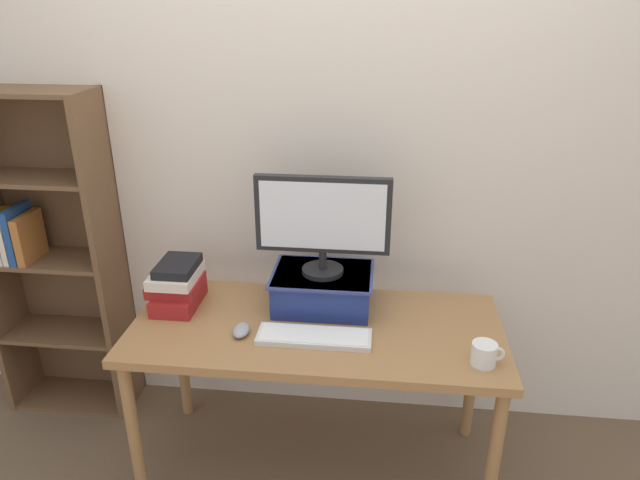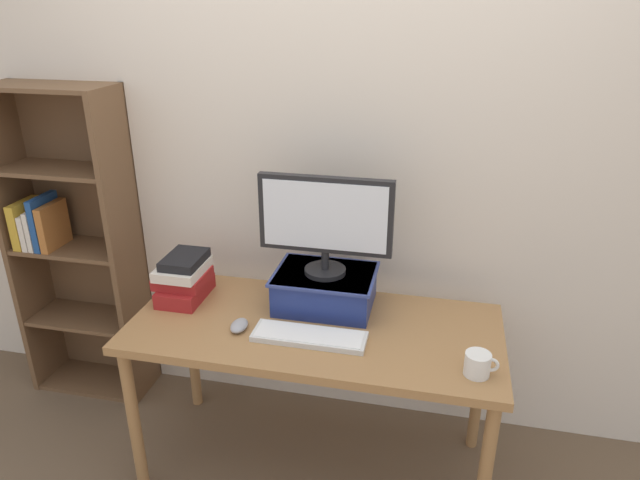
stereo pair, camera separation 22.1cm
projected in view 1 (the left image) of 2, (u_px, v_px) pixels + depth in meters
name	position (u px, v px, depth m)	size (l,w,h in m)	color
ground_plane	(316.00, 464.00, 2.58)	(12.00, 12.00, 0.00)	brown
back_wall	(329.00, 155.00, 2.53)	(7.00, 0.08, 2.60)	beige
desk	(316.00, 342.00, 2.32)	(1.49, 0.66, 0.73)	#9E7042
bookshelf_unit	(51.00, 255.00, 2.71)	(0.61, 0.28, 1.59)	brown
riser_box	(323.00, 288.00, 2.41)	(0.42, 0.32, 0.15)	navy
computer_monitor	(323.00, 220.00, 2.28)	(0.55, 0.17, 0.42)	black
keyboard	(314.00, 337.00, 2.19)	(0.44, 0.14, 0.02)	silver
computer_mouse	(241.00, 330.00, 2.22)	(0.06, 0.10, 0.04)	#99999E
book_stack	(177.00, 285.00, 2.40)	(0.21, 0.26, 0.20)	maroon
coffee_mug	(485.00, 354.00, 2.03)	(0.12, 0.09, 0.08)	white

